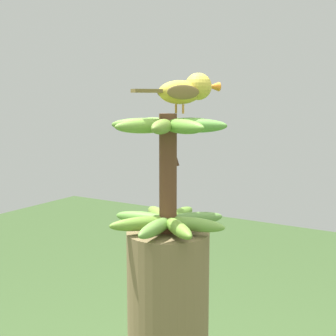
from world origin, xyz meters
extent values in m
cylinder|color=brown|center=(0.00, 0.00, 1.16)|extent=(0.04, 0.04, 0.27)
ellipsoid|color=olive|center=(0.04, 0.05, 1.05)|extent=(0.12, 0.14, 0.03)
ellipsoid|color=#6E9C41|center=(-0.01, 0.06, 1.05)|extent=(0.05, 0.16, 0.03)
ellipsoid|color=#619042|center=(-0.05, 0.04, 1.05)|extent=(0.14, 0.12, 0.03)
ellipsoid|color=olive|center=(-0.06, -0.01, 1.05)|extent=(0.16, 0.05, 0.03)
ellipsoid|color=olive|center=(-0.04, -0.05, 1.05)|extent=(0.12, 0.14, 0.03)
ellipsoid|color=#629C3D|center=(0.01, -0.06, 1.05)|extent=(0.05, 0.16, 0.03)
ellipsoid|color=olive|center=(0.05, -0.04, 1.05)|extent=(0.14, 0.12, 0.03)
ellipsoid|color=#64923E|center=(0.06, 0.01, 1.05)|extent=(0.16, 0.05, 0.03)
ellipsoid|color=#5E9C3F|center=(-0.02, 0.05, 1.27)|extent=(0.08, 0.16, 0.03)
ellipsoid|color=#639342|center=(-0.05, 0.02, 1.27)|extent=(0.16, 0.10, 0.03)
ellipsoid|color=olive|center=(-0.05, -0.02, 1.27)|extent=(0.16, 0.08, 0.03)
ellipsoid|color=#6C9A42|center=(-0.02, -0.05, 1.27)|extent=(0.10, 0.16, 0.03)
ellipsoid|color=olive|center=(0.02, -0.05, 1.27)|extent=(0.08, 0.16, 0.03)
ellipsoid|color=olive|center=(0.05, -0.02, 1.27)|extent=(0.16, 0.10, 0.03)
ellipsoid|color=olive|center=(0.05, 0.02, 1.27)|extent=(0.16, 0.08, 0.03)
ellipsoid|color=#629937|center=(0.02, 0.05, 1.27)|extent=(0.10, 0.16, 0.03)
cone|color=#4C2D1E|center=(-0.03, -0.01, 1.21)|extent=(0.04, 0.04, 0.06)
cylinder|color=#C68933|center=(-0.02, 0.03, 1.31)|extent=(0.00, 0.01, 0.02)
cylinder|color=#C68933|center=(-0.04, 0.00, 1.31)|extent=(0.01, 0.01, 0.02)
ellipsoid|color=gold|center=(-0.03, 0.02, 1.35)|extent=(0.12, 0.10, 0.05)
ellipsoid|color=brown|center=(-0.01, 0.04, 1.35)|extent=(0.07, 0.05, 0.03)
ellipsoid|color=brown|center=(-0.04, -0.01, 1.35)|extent=(0.07, 0.05, 0.03)
cube|color=brown|center=(0.04, -0.03, 1.35)|extent=(0.07, 0.06, 0.01)
sphere|color=gold|center=(-0.07, 0.04, 1.36)|extent=(0.06, 0.06, 0.06)
sphere|color=black|center=(-0.08, 0.03, 1.37)|extent=(0.01, 0.01, 0.01)
cone|color=orange|center=(-0.10, 0.06, 1.36)|extent=(0.04, 0.04, 0.02)
camera|label=1|loc=(0.93, 0.57, 1.33)|focal=51.85mm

